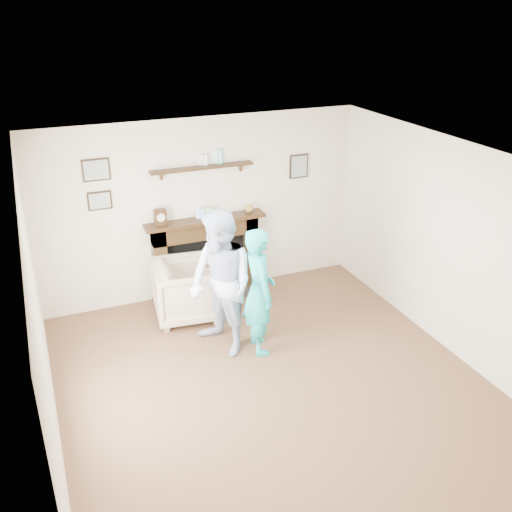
{
  "coord_description": "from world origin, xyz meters",
  "views": [
    {
      "loc": [
        -2.13,
        -4.6,
        3.9
      ],
      "look_at": [
        0.14,
        0.9,
        1.19
      ],
      "focal_mm": 40.0,
      "sensor_mm": 36.0,
      "label": 1
    }
  ],
  "objects_px": {
    "man": "(223,348)",
    "woman": "(259,348)",
    "pedestal_table": "(214,279)",
    "armchair": "(189,315)"
  },
  "relations": [
    {
      "from": "man",
      "to": "pedestal_table",
      "type": "height_order",
      "value": "pedestal_table"
    },
    {
      "from": "armchair",
      "to": "pedestal_table",
      "type": "bearing_deg",
      "value": -116.1
    },
    {
      "from": "pedestal_table",
      "to": "man",
      "type": "bearing_deg",
      "value": -101.38
    },
    {
      "from": "man",
      "to": "woman",
      "type": "xyz_separation_m",
      "value": [
        0.41,
        -0.16,
        0.0
      ]
    },
    {
      "from": "armchair",
      "to": "pedestal_table",
      "type": "distance_m",
      "value": 0.69
    },
    {
      "from": "woman",
      "to": "man",
      "type": "bearing_deg",
      "value": 74.89
    },
    {
      "from": "armchair",
      "to": "woman",
      "type": "height_order",
      "value": "woman"
    },
    {
      "from": "man",
      "to": "woman",
      "type": "relative_size",
      "value": 1.13
    },
    {
      "from": "man",
      "to": "pedestal_table",
      "type": "xyz_separation_m",
      "value": [
        0.14,
        0.72,
        0.59
      ]
    },
    {
      "from": "pedestal_table",
      "to": "armchair",
      "type": "bearing_deg",
      "value": 147.2
    }
  ]
}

